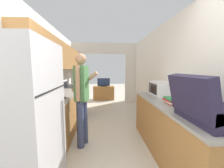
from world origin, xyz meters
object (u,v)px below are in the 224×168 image
(suitcase, at_px, (203,107))
(tv_cabinet, at_px, (104,93))
(television, at_px, (104,82))
(refrigerator, at_px, (19,127))
(microwave, at_px, (161,88))
(range_oven, at_px, (74,100))
(person, at_px, (82,97))
(book_stack, at_px, (173,101))

(suitcase, xyz_separation_m, tv_cabinet, (-0.98, 5.05, -0.75))
(tv_cabinet, xyz_separation_m, television, (0.00, -0.04, 0.50))
(refrigerator, xyz_separation_m, television, (0.93, 4.92, -0.05))
(microwave, relative_size, tv_cabinet, 0.52)
(range_oven, xyz_separation_m, microwave, (2.14, -1.56, 0.59))
(refrigerator, bearing_deg, microwave, 32.79)
(person, relative_size, book_stack, 6.23)
(person, bearing_deg, book_stack, -89.50)
(tv_cabinet, bearing_deg, suitcase, -79.04)
(refrigerator, bearing_deg, book_stack, 18.57)
(microwave, distance_m, book_stack, 0.69)
(refrigerator, relative_size, microwave, 3.44)
(refrigerator, relative_size, tv_cabinet, 1.80)
(range_oven, relative_size, tv_cabinet, 1.08)
(person, height_order, microwave, person)
(range_oven, relative_size, person, 0.60)
(microwave, relative_size, television, 0.89)
(book_stack, relative_size, television, 0.49)
(range_oven, xyz_separation_m, television, (0.98, 2.02, 0.36))
(range_oven, height_order, book_stack, range_oven)
(person, bearing_deg, range_oven, 33.10)
(range_oven, bearing_deg, tv_cabinet, 64.50)
(refrigerator, bearing_deg, tv_cabinet, 79.34)
(person, height_order, book_stack, person)
(suitcase, xyz_separation_m, microwave, (0.18, 1.43, -0.02))
(television, bearing_deg, tv_cabinet, 90.00)
(suitcase, xyz_separation_m, book_stack, (0.08, 0.75, -0.11))
(suitcase, relative_size, book_stack, 2.41)
(suitcase, height_order, tv_cabinet, suitcase)
(person, xyz_separation_m, tv_cabinet, (0.46, 3.86, -0.62))
(refrigerator, distance_m, television, 5.01)
(refrigerator, bearing_deg, person, 66.77)
(television, bearing_deg, person, -96.85)
(refrigerator, distance_m, microwave, 2.49)
(suitcase, distance_m, tv_cabinet, 5.19)
(refrigerator, height_order, microwave, refrigerator)
(tv_cabinet, bearing_deg, person, -96.77)
(suitcase, distance_m, television, 5.10)
(range_oven, distance_m, tv_cabinet, 2.29)
(refrigerator, height_order, suitcase, refrigerator)
(book_stack, bearing_deg, microwave, 81.39)
(book_stack, bearing_deg, television, 103.90)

